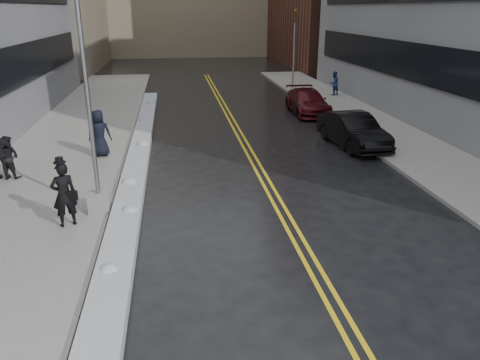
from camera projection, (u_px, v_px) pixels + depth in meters
name	position (u px, v px, depth m)	size (l,w,h in m)	color
ground	(209.00, 237.00, 13.49)	(160.00, 160.00, 0.00)	black
sidewalk_west	(70.00, 147.00, 21.99)	(5.50, 50.00, 0.15)	gray
sidewalk_east	(387.00, 135.00, 24.08)	(4.00, 50.00, 0.15)	gray
lane_line_left	(240.00, 142.00, 23.09)	(0.12, 50.00, 0.01)	gold
lane_line_right	(246.00, 141.00, 23.13)	(0.12, 50.00, 0.01)	gold
snow_ridge	(139.00, 154.00, 20.54)	(0.90, 30.00, 0.34)	silver
lamppost	(92.00, 138.00, 14.03)	(0.65, 0.65, 7.62)	gray
fire_hydrant	(370.00, 126.00, 23.78)	(0.26, 0.26, 0.73)	maroon
traffic_signal	(294.00, 47.00, 35.74)	(0.16, 0.20, 6.00)	gray
pedestrian_fedora	(64.00, 195.00, 13.54)	(0.71, 0.46, 1.94)	black
pedestrian_b	(8.00, 157.00, 17.50)	(0.79, 0.62, 1.63)	black
pedestrian_c	(99.00, 133.00, 20.05)	(0.99, 0.64, 2.02)	black
pedestrian_east	(334.00, 83.00, 34.35)	(0.84, 0.65, 1.72)	navy
car_black	(353.00, 130.00, 22.03)	(1.67, 4.78, 1.58)	black
car_maroon	(308.00, 102.00, 29.05)	(2.06, 5.06, 1.47)	#3F0A11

